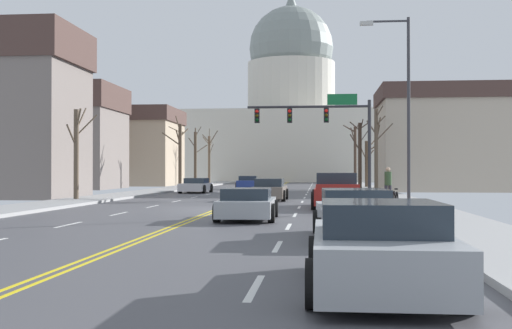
# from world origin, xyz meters

# --- Properties ---
(ground) EXTENTS (20.00, 180.00, 0.20)m
(ground) POSITION_xyz_m (0.00, -0.00, 0.02)
(ground) COLOR #48484D
(signal_gantry) EXTENTS (7.91, 0.41, 6.46)m
(signal_gantry) POSITION_xyz_m (4.73, 13.26, 4.79)
(signal_gantry) COLOR #28282D
(signal_gantry) RESTS_ON ground
(street_lamp_right) EXTENTS (2.11, 0.24, 8.07)m
(street_lamp_right) POSITION_xyz_m (7.94, -0.55, 4.88)
(street_lamp_right) COLOR #333338
(street_lamp_right) RESTS_ON ground
(capitol_building) EXTENTS (31.30, 20.98, 29.69)m
(capitol_building) POSITION_xyz_m (0.00, 72.81, 9.81)
(capitol_building) COLOR beige
(capitol_building) RESTS_ON ground
(sedan_near_00) EXTENTS (1.97, 4.53, 1.25)m
(sedan_near_00) POSITION_xyz_m (1.61, 8.57, 0.59)
(sedan_near_00) COLOR #6B6056
(sedan_near_00) RESTS_ON ground
(pickup_truck_near_01) EXTENTS (2.30, 5.57, 1.61)m
(pickup_truck_near_01) POSITION_xyz_m (5.22, 1.80, 0.71)
(pickup_truck_near_01) COLOR maroon
(pickup_truck_near_01) RESTS_ON ground
(sedan_near_02) EXTENTS (2.12, 4.31, 1.11)m
(sedan_near_02) POSITION_xyz_m (1.93, -5.88, 0.54)
(sedan_near_02) COLOR #9EA3A8
(sedan_near_02) RESTS_ON ground
(sedan_near_03) EXTENTS (2.12, 4.58, 1.27)m
(sedan_near_03) POSITION_xyz_m (5.32, -11.94, 0.60)
(sedan_near_03) COLOR #9EA3A8
(sedan_near_03) RESTS_ON ground
(sedan_near_04) EXTENTS (2.08, 4.49, 1.30)m
(sedan_near_04) POSITION_xyz_m (5.31, -18.98, 0.61)
(sedan_near_04) COLOR #9EA3A8
(sedan_near_04) RESTS_ON ground
(sedan_oncoming_00) EXTENTS (2.09, 4.60, 1.12)m
(sedan_oncoming_00) POSITION_xyz_m (-4.97, 20.48, 0.53)
(sedan_oncoming_00) COLOR silver
(sedan_oncoming_00) RESTS_ON ground
(sedan_oncoming_01) EXTENTS (2.13, 4.33, 1.20)m
(sedan_oncoming_01) POSITION_xyz_m (-2.01, 29.90, 0.58)
(sedan_oncoming_01) COLOR navy
(sedan_oncoming_01) RESTS_ON ground
(flank_building_00) EXTENTS (8.85, 8.92, 9.54)m
(flank_building_00) POSITION_xyz_m (-18.54, 29.79, 4.84)
(flank_building_00) COLOR slate
(flank_building_00) RESTS_ON ground
(flank_building_01) EXTENTS (10.53, 10.13, 8.61)m
(flank_building_01) POSITION_xyz_m (-16.69, 42.98, 4.36)
(flank_building_01) COLOR tan
(flank_building_01) RESTS_ON ground
(flank_building_03) EXTENTS (11.33, 9.27, 8.63)m
(flank_building_03) POSITION_xyz_m (15.02, 27.22, 4.36)
(flank_building_03) COLOR #B2A38E
(flank_building_03) RESTS_ON ground
(bare_tree_00) EXTENTS (2.00, 1.87, 6.40)m
(bare_tree_00) POSITION_xyz_m (8.70, 20.98, 3.54)
(bare_tree_00) COLOR brown
(bare_tree_00) RESTS_ON ground
(bare_tree_01) EXTENTS (1.93, 2.55, 6.33)m
(bare_tree_01) POSITION_xyz_m (-8.24, 45.51, 3.21)
(bare_tree_01) COLOR brown
(bare_tree_01) RESTS_ON ground
(bare_tree_02) EXTENTS (1.71, 1.90, 6.47)m
(bare_tree_02) POSITION_xyz_m (8.16, 41.04, 3.54)
(bare_tree_02) COLOR #423328
(bare_tree_02) RESTS_ON ground
(bare_tree_03) EXTENTS (2.11, 1.83, 6.61)m
(bare_tree_03) POSITION_xyz_m (-8.26, 29.70, 3.35)
(bare_tree_03) COLOR #4C3D2D
(bare_tree_03) RESTS_ON ground
(bare_tree_04) EXTENTS (1.89, 2.00, 6.09)m
(bare_tree_04) POSITION_xyz_m (8.01, 30.05, 3.23)
(bare_tree_04) COLOR #423328
(bare_tree_04) RESTS_ON ground
(bare_tree_05) EXTENTS (1.71, 1.96, 5.99)m
(bare_tree_05) POSITION_xyz_m (-8.00, 35.89, 3.02)
(bare_tree_05) COLOR #4C3D2D
(bare_tree_05) RESTS_ON ground
(bare_tree_06) EXTENTS (1.92, 2.68, 4.55)m
(bare_tree_06) POSITION_xyz_m (8.94, 34.06, 2.48)
(bare_tree_06) COLOR #4C3D2D
(bare_tree_06) RESTS_ON ground
(bare_tree_07) EXTENTS (1.31, 1.74, 5.14)m
(bare_tree_07) POSITION_xyz_m (-8.98, 6.36, 2.82)
(bare_tree_07) COLOR brown
(bare_tree_07) RESTS_ON ground
(pedestrian_00) EXTENTS (0.35, 0.34, 1.74)m
(pedestrian_00) POSITION_xyz_m (7.74, 3.36, 1.11)
(pedestrian_00) COLOR #33333D
(pedestrian_00) RESTS_ON ground
(bicycle_parked) EXTENTS (0.12, 1.77, 0.85)m
(bicycle_parked) POSITION_xyz_m (7.71, -0.02, 0.49)
(bicycle_parked) COLOR black
(bicycle_parked) RESTS_ON ground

